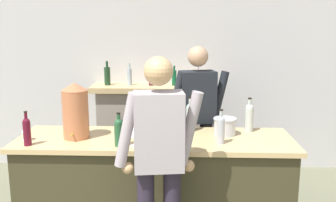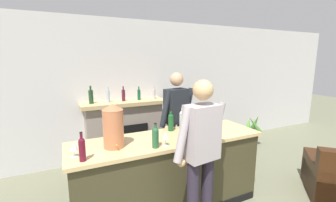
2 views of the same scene
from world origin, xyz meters
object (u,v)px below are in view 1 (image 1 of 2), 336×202
object	(u,v)px
ice_bucket_steel	(225,126)
wine_bottle_rose_blush	(27,130)
copper_dispenser	(75,110)
person_bartender	(197,122)
wine_bottle_cabernet_heavy	(119,131)
person_customer	(159,164)
wine_glass_mid_counter	(26,128)
wine_bottle_merlot_tall	(172,117)
wine_glass_back_row	(134,133)
wine_bottle_burgundy_dark	(190,116)
wine_bottle_chardonnay_pale	(221,128)
wine_bottle_riesling_slim	(249,116)
fireplace_stone	(152,128)

from	to	relation	value
ice_bucket_steel	wine_bottle_rose_blush	xyz separation A→B (m)	(-1.70, -0.38, 0.05)
copper_dispenser	wine_bottle_rose_blush	world-z (taller)	copper_dispenser
person_bartender	wine_bottle_cabernet_heavy	world-z (taller)	person_bartender
person_customer	wine_glass_mid_counter	xyz separation A→B (m)	(-1.21, 0.51, 0.11)
wine_bottle_merlot_tall	wine_glass_back_row	xyz separation A→B (m)	(-0.30, -0.48, -0.02)
wine_bottle_burgundy_dark	wine_bottle_rose_blush	size ratio (longest dim) A/B	1.11
ice_bucket_steel	wine_bottle_merlot_tall	bearing A→B (deg)	167.29
wine_bottle_cabernet_heavy	wine_bottle_chardonnay_pale	world-z (taller)	wine_bottle_chardonnay_pale
person_bartender	wine_bottle_burgundy_dark	xyz separation A→B (m)	(-0.08, -0.33, 0.15)
person_bartender	wine_bottle_riesling_slim	bearing A→B (deg)	-33.66
person_customer	wine_bottle_chardonnay_pale	size ratio (longest dim) A/B	5.91
person_bartender	wine_bottle_chardonnay_pale	size ratio (longest dim) A/B	5.92
person_bartender	wine_bottle_riesling_slim	world-z (taller)	person_bartender
ice_bucket_steel	wine_glass_mid_counter	distance (m)	1.79
wine_bottle_rose_blush	wine_glass_back_row	size ratio (longest dim) A/B	1.79
wine_bottle_merlot_tall	copper_dispenser	bearing A→B (deg)	-162.81
fireplace_stone	wine_bottle_merlot_tall	size ratio (longest dim) A/B	5.31
fireplace_stone	wine_bottle_cabernet_heavy	size ratio (longest dim) A/B	5.43
wine_bottle_burgundy_dark	wine_glass_back_row	distance (m)	0.68
copper_dispenser	wine_bottle_burgundy_dark	world-z (taller)	copper_dispenser
ice_bucket_steel	wine_bottle_chardonnay_pale	bearing A→B (deg)	-103.72
fireplace_stone	wine_bottle_rose_blush	bearing A→B (deg)	-115.27
ice_bucket_steel	wine_bottle_rose_blush	world-z (taller)	wine_bottle_rose_blush
ice_bucket_steel	wine_glass_back_row	world-z (taller)	wine_glass_back_row
person_customer	copper_dispenser	bearing A→B (deg)	142.53
person_customer	wine_bottle_rose_blush	size ratio (longest dim) A/B	6.00
copper_dispenser	wine_bottle_merlot_tall	xyz separation A→B (m)	(0.85, 0.26, -0.12)
wine_bottle_burgundy_dark	wine_glass_mid_counter	distance (m)	1.50
fireplace_stone	wine_bottle_rose_blush	world-z (taller)	fireplace_stone
wine_bottle_rose_blush	wine_bottle_merlot_tall	xyz separation A→B (m)	(1.21, 0.49, 0.00)
wine_bottle_rose_blush	wine_bottle_merlot_tall	world-z (taller)	wine_bottle_rose_blush
wine_bottle_chardonnay_pale	fireplace_stone	bearing A→B (deg)	112.54
person_bartender	wine_glass_mid_counter	xyz separation A→B (m)	(-1.53, -0.67, 0.11)
person_customer	copper_dispenser	world-z (taller)	person_customer
copper_dispenser	wine_glass_back_row	world-z (taller)	copper_dispenser
copper_dispenser	wine_glass_back_row	bearing A→B (deg)	-21.24
ice_bucket_steel	wine_bottle_cabernet_heavy	bearing A→B (deg)	-158.42
ice_bucket_steel	wine_bottle_riesling_slim	distance (m)	0.28
wine_bottle_cabernet_heavy	wine_glass_back_row	size ratio (longest dim) A/B	1.75
fireplace_stone	ice_bucket_steel	bearing A→B (deg)	-62.09
person_bartender	wine_bottle_chardonnay_pale	world-z (taller)	person_bartender
wine_bottle_rose_blush	fireplace_stone	bearing A→B (deg)	64.73
wine_bottle_chardonnay_pale	person_customer	bearing A→B (deg)	-135.94
wine_bottle_rose_blush	wine_bottle_riesling_slim	distance (m)	2.01
wine_bottle_merlot_tall	wine_glass_mid_counter	bearing A→B (deg)	-164.64
wine_bottle_rose_blush	wine_bottle_riesling_slim	size ratio (longest dim) A/B	0.91
wine_bottle_merlot_tall	wine_glass_mid_counter	distance (m)	1.32
wine_bottle_burgundy_dark	wine_glass_mid_counter	size ratio (longest dim) A/B	2.05
wine_glass_back_row	wine_bottle_cabernet_heavy	bearing A→B (deg)	-179.40
wine_bottle_burgundy_dark	wine_bottle_riesling_slim	bearing A→B (deg)	0.64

